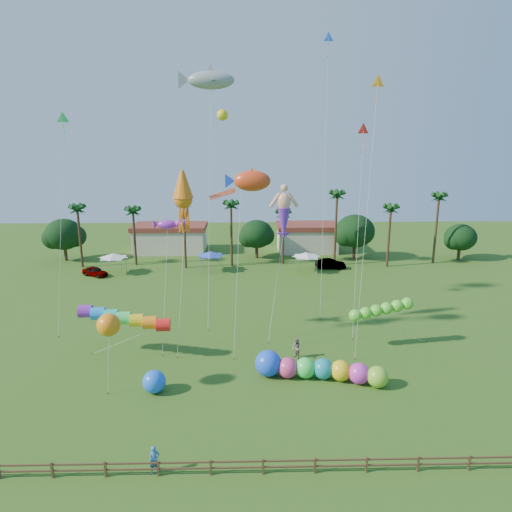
{
  "coord_description": "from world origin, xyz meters",
  "views": [
    {
      "loc": [
        -0.98,
        -28.47,
        18.56
      ],
      "look_at": [
        0.0,
        10.0,
        9.0
      ],
      "focal_mm": 32.0,
      "sensor_mm": 36.0,
      "label": 1
    }
  ],
  "objects_px": {
    "car_b": "(330,264)",
    "spectator_a": "(154,460)",
    "car_a": "(95,271)",
    "blue_ball": "(154,382)",
    "caterpillar_inflatable": "(315,369)",
    "spectator_b": "(297,349)"
  },
  "relations": [
    {
      "from": "car_b",
      "to": "spectator_b",
      "type": "distance_m",
      "value": 30.69
    },
    {
      "from": "car_b",
      "to": "caterpillar_inflatable",
      "type": "relative_size",
      "value": 0.43
    },
    {
      "from": "blue_ball",
      "to": "car_a",
      "type": "bearing_deg",
      "value": 114.54
    },
    {
      "from": "car_b",
      "to": "blue_ball",
      "type": "distance_m",
      "value": 40.17
    },
    {
      "from": "car_a",
      "to": "caterpillar_inflatable",
      "type": "xyz_separation_m",
      "value": [
        27.09,
        -30.13,
        0.23
      ]
    },
    {
      "from": "car_b",
      "to": "spectator_a",
      "type": "xyz_separation_m",
      "value": [
        -18.27,
        -43.69,
        0.1
      ]
    },
    {
      "from": "spectator_a",
      "to": "blue_ball",
      "type": "distance_m",
      "value": 8.99
    },
    {
      "from": "caterpillar_inflatable",
      "to": "spectator_b",
      "type": "bearing_deg",
      "value": 118.78
    },
    {
      "from": "car_a",
      "to": "blue_ball",
      "type": "distance_m",
      "value": 34.95
    },
    {
      "from": "spectator_a",
      "to": "car_a",
      "type": "bearing_deg",
      "value": 80.78
    },
    {
      "from": "car_b",
      "to": "spectator_b",
      "type": "height_order",
      "value": "spectator_b"
    },
    {
      "from": "car_a",
      "to": "blue_ball",
      "type": "relative_size",
      "value": 2.26
    },
    {
      "from": "car_b",
      "to": "spectator_a",
      "type": "height_order",
      "value": "spectator_a"
    },
    {
      "from": "car_b",
      "to": "spectator_a",
      "type": "relative_size",
      "value": 2.67
    },
    {
      "from": "car_a",
      "to": "spectator_b",
      "type": "distance_m",
      "value": 37.07
    },
    {
      "from": "car_a",
      "to": "spectator_b",
      "type": "xyz_separation_m",
      "value": [
        26.0,
        -26.42,
        0.25
      ]
    },
    {
      "from": "car_b",
      "to": "spectator_a",
      "type": "distance_m",
      "value": 47.36
    },
    {
      "from": "spectator_a",
      "to": "spectator_b",
      "type": "distance_m",
      "value": 17.25
    },
    {
      "from": "spectator_a",
      "to": "spectator_b",
      "type": "relative_size",
      "value": 0.91
    },
    {
      "from": "caterpillar_inflatable",
      "to": "blue_ball",
      "type": "bearing_deg",
      "value": -160.06
    },
    {
      "from": "spectator_b",
      "to": "blue_ball",
      "type": "distance_m",
      "value": 12.67
    },
    {
      "from": "spectator_b",
      "to": "blue_ball",
      "type": "height_order",
      "value": "spectator_b"
    }
  ]
}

